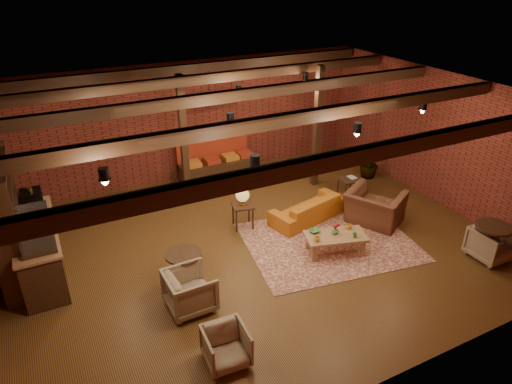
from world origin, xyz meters
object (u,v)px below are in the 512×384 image
armchair_b (226,345)px  plant_tall (373,132)px  side_table_book (349,180)px  armchair_far (492,242)px  armchair_right (375,202)px  armchair_a (190,289)px  round_table_left (184,264)px  sofa (308,208)px  round_table_right (491,238)px  coffee_table (335,237)px  side_table_lamp (243,198)px

armchair_b → plant_tall: bearing=37.9°
side_table_book → armchair_far: 3.62m
armchair_right → armchair_a: bearing=71.6°
round_table_left → sofa: bearing=17.6°
side_table_book → round_table_right: size_ratio=0.68×
coffee_table → round_table_left: 3.13m
armchair_a → armchair_far: 6.09m
side_table_book → round_table_right: (0.81, -3.53, 0.05)m
round_table_right → coffee_table: bearing=148.1°
sofa → side_table_book: bearing=-176.3°
round_table_left → armchair_b: (-0.05, -2.04, -0.15)m
armchair_far → plant_tall: size_ratio=0.28×
armchair_far → round_table_right: bearing=-165.0°
armchair_right → armchair_far: (1.17, -2.20, -0.15)m
side_table_lamp → side_table_book: 3.05m
round_table_right → plant_tall: plant_tall is taller
armchair_b → side_table_book: 6.11m
armchair_a → plant_tall: (6.28, 2.91, 0.93)m
round_table_left → armchair_far: (5.83, -1.96, -0.10)m
sofa → armchair_far: 3.90m
round_table_left → side_table_book: (4.90, 1.53, 0.01)m
side_table_book → armchair_far: (0.93, -3.49, -0.12)m
round_table_right → armchair_far: bearing=15.1°
armchair_b → armchair_far: 5.88m
side_table_book → plant_tall: (1.26, 0.74, 0.84)m
sofa → side_table_book: 1.60m
armchair_far → side_table_book: bearing=104.7°
armchair_a → plant_tall: 6.98m
coffee_table → side_table_lamp: (-1.25, 1.79, 0.36)m
sofa → plant_tall: plant_tall is taller
sofa → armchair_right: 1.55m
armchair_a → armchair_b: (0.07, -1.40, -0.07)m
coffee_table → armchair_right: bearing=21.6°
side_table_book → coffee_table: bearing=-133.1°
side_table_book → plant_tall: bearing=30.6°
side_table_lamp → armchair_b: size_ratio=1.47×
side_table_book → armchair_a: bearing=-156.6°
coffee_table → side_table_lamp: 2.22m
side_table_lamp → armchair_right: bearing=-22.9°
round_table_left → round_table_right: size_ratio=0.87×
coffee_table → armchair_right: armchair_right is taller
coffee_table → armchair_a: size_ratio=1.70×
coffee_table → armchair_b: size_ratio=2.08×
coffee_table → round_table_right: 3.07m
side_table_lamp → sofa: bearing=-12.9°
side_table_lamp → round_table_left: 2.35m
side_table_lamp → armchair_b: 3.97m
sofa → armchair_far: (2.44, -3.03, 0.10)m
armchair_a → coffee_table: bearing=-86.9°
armchair_right → coffee_table: bearing=82.8°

